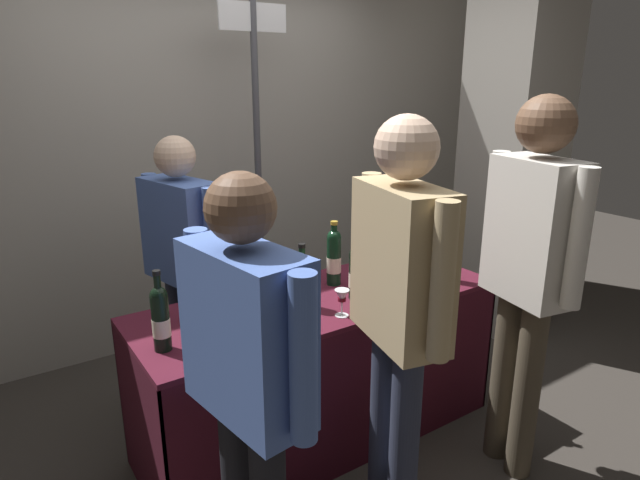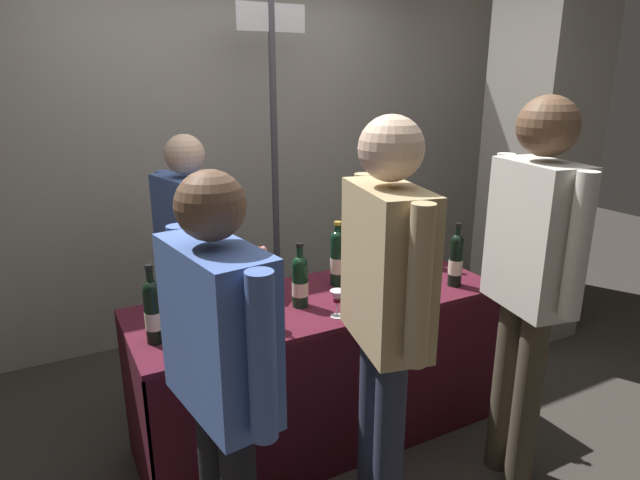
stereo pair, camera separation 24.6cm
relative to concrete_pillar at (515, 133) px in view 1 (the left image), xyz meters
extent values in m
plane|color=#38332D|center=(-1.92, -0.39, -1.44)|extent=(12.00, 12.00, 0.00)
cube|color=#9E998E|center=(-1.92, 1.16, 0.14)|extent=(5.42, 0.12, 3.18)
cube|color=gray|center=(0.00, 0.00, 0.00)|extent=(0.56, 0.56, 2.89)
cube|color=#4C1423|center=(-1.92, -0.39, -0.68)|extent=(1.84, 0.67, 0.02)
cube|color=#3E101D|center=(-1.92, -0.72, -1.07)|extent=(1.84, 0.01, 0.75)
cube|color=#3E101D|center=(-1.92, -0.07, -1.07)|extent=(1.84, 0.01, 0.75)
cube|color=#3E101D|center=(-2.84, -0.39, -1.07)|extent=(0.01, 0.67, 0.75)
cube|color=#3E101D|center=(-1.01, -0.39, -1.07)|extent=(0.01, 0.67, 0.75)
cylinder|color=black|center=(-1.77, -0.49, -0.55)|extent=(0.08, 0.08, 0.23)
sphere|color=black|center=(-1.77, -0.49, -0.44)|extent=(0.07, 0.07, 0.07)
cylinder|color=black|center=(-1.77, -0.49, -0.39)|extent=(0.03, 0.03, 0.09)
cylinder|color=black|center=(-1.77, -0.49, -0.34)|extent=(0.04, 0.04, 0.02)
cylinder|color=beige|center=(-1.77, -0.49, -0.57)|extent=(0.08, 0.08, 0.07)
cylinder|color=black|center=(-2.53, -0.39, -0.54)|extent=(0.07, 0.07, 0.25)
sphere|color=black|center=(-2.53, -0.39, -0.42)|extent=(0.07, 0.07, 0.07)
cylinder|color=black|center=(-2.53, -0.39, -0.38)|extent=(0.03, 0.03, 0.08)
cylinder|color=#B7932D|center=(-2.53, -0.39, -0.34)|extent=(0.04, 0.04, 0.02)
cylinder|color=beige|center=(-2.53, -0.39, -0.56)|extent=(0.08, 0.08, 0.08)
cylinder|color=black|center=(-2.05, -0.43, -0.56)|extent=(0.08, 0.08, 0.21)
sphere|color=black|center=(-2.05, -0.43, -0.45)|extent=(0.08, 0.08, 0.08)
cylinder|color=black|center=(-2.05, -0.43, -0.41)|extent=(0.03, 0.03, 0.08)
cylinder|color=black|center=(-2.05, -0.43, -0.36)|extent=(0.04, 0.04, 0.02)
cylinder|color=beige|center=(-2.05, -0.43, -0.58)|extent=(0.08, 0.08, 0.07)
cylinder|color=black|center=(-1.22, -0.57, -0.55)|extent=(0.07, 0.07, 0.24)
sphere|color=black|center=(-1.22, -0.57, -0.42)|extent=(0.07, 0.07, 0.07)
cylinder|color=black|center=(-1.22, -0.57, -0.39)|extent=(0.03, 0.03, 0.08)
cylinder|color=black|center=(-1.22, -0.57, -0.34)|extent=(0.03, 0.03, 0.02)
cylinder|color=beige|center=(-1.22, -0.57, -0.57)|extent=(0.07, 0.07, 0.08)
cylinder|color=#38230F|center=(-1.15, -0.29, -0.56)|extent=(0.07, 0.07, 0.21)
sphere|color=#38230F|center=(-1.15, -0.29, -0.46)|extent=(0.07, 0.07, 0.07)
cylinder|color=#38230F|center=(-1.15, -0.29, -0.42)|extent=(0.03, 0.03, 0.08)
cylinder|color=#B7932D|center=(-1.15, -0.29, -0.37)|extent=(0.03, 0.03, 0.02)
cylinder|color=beige|center=(-1.15, -0.29, -0.58)|extent=(0.08, 0.08, 0.07)
cylinder|color=black|center=(-2.74, -0.48, -0.55)|extent=(0.07, 0.07, 0.24)
sphere|color=black|center=(-2.74, -0.48, -0.43)|extent=(0.07, 0.07, 0.07)
cylinder|color=black|center=(-2.74, -0.48, -0.39)|extent=(0.03, 0.03, 0.08)
cylinder|color=black|center=(-2.74, -0.48, -0.34)|extent=(0.03, 0.03, 0.02)
cylinder|color=beige|center=(-2.74, -0.48, -0.57)|extent=(0.07, 0.07, 0.08)
cylinder|color=black|center=(-1.76, -0.28, -0.54)|extent=(0.08, 0.08, 0.26)
sphere|color=black|center=(-1.76, -0.28, -0.41)|extent=(0.07, 0.07, 0.07)
cylinder|color=black|center=(-1.76, -0.28, -0.38)|extent=(0.03, 0.03, 0.07)
cylinder|color=#B7932D|center=(-1.76, -0.28, -0.33)|extent=(0.04, 0.04, 0.02)
cylinder|color=beige|center=(-1.76, -0.28, -0.56)|extent=(0.08, 0.08, 0.08)
cylinder|color=#38230F|center=(-2.52, -0.28, -0.56)|extent=(0.08, 0.08, 0.22)
sphere|color=#38230F|center=(-2.52, -0.28, -0.45)|extent=(0.08, 0.08, 0.08)
cylinder|color=#38230F|center=(-2.52, -0.28, -0.41)|extent=(0.03, 0.03, 0.09)
cylinder|color=maroon|center=(-2.52, -0.28, -0.35)|extent=(0.03, 0.03, 0.02)
cylinder|color=beige|center=(-2.52, -0.28, -0.58)|extent=(0.08, 0.08, 0.07)
cylinder|color=#38230F|center=(-2.59, -0.50, -0.54)|extent=(0.08, 0.08, 0.25)
sphere|color=#38230F|center=(-2.59, -0.50, -0.42)|extent=(0.08, 0.08, 0.08)
cylinder|color=#38230F|center=(-2.59, -0.50, -0.38)|extent=(0.03, 0.03, 0.09)
cylinder|color=#B7932D|center=(-2.59, -0.50, -0.32)|extent=(0.03, 0.03, 0.02)
cylinder|color=beige|center=(-2.59, -0.50, -0.56)|extent=(0.08, 0.08, 0.08)
cylinder|color=black|center=(-1.71, -0.62, -0.56)|extent=(0.07, 0.07, 0.21)
sphere|color=black|center=(-1.71, -0.62, -0.45)|extent=(0.07, 0.07, 0.07)
cylinder|color=black|center=(-1.71, -0.62, -0.41)|extent=(0.03, 0.03, 0.08)
cylinder|color=black|center=(-1.71, -0.62, -0.37)|extent=(0.03, 0.03, 0.02)
cylinder|color=beige|center=(-1.71, -0.62, -0.58)|extent=(0.07, 0.07, 0.07)
cylinder|color=silver|center=(-1.48, -0.56, -0.67)|extent=(0.06, 0.06, 0.00)
cylinder|color=silver|center=(-1.48, -0.56, -0.63)|extent=(0.01, 0.01, 0.07)
cone|color=silver|center=(-1.48, -0.56, -0.56)|extent=(0.08, 0.08, 0.07)
cylinder|color=#590C19|center=(-1.48, -0.56, -0.58)|extent=(0.04, 0.04, 0.02)
cylinder|color=silver|center=(-1.34, -0.25, -0.67)|extent=(0.06, 0.06, 0.00)
cylinder|color=silver|center=(-1.34, -0.25, -0.62)|extent=(0.01, 0.01, 0.08)
cone|color=silver|center=(-1.34, -0.25, -0.55)|extent=(0.06, 0.06, 0.06)
cylinder|color=silver|center=(-1.95, -0.62, -0.67)|extent=(0.06, 0.06, 0.00)
cylinder|color=silver|center=(-1.95, -0.62, -0.63)|extent=(0.01, 0.01, 0.06)
cone|color=silver|center=(-1.95, -0.62, -0.57)|extent=(0.07, 0.07, 0.06)
cylinder|color=#590C19|center=(-1.95, -0.62, -0.59)|extent=(0.04, 0.04, 0.01)
cylinder|color=slate|center=(-2.30, -0.56, -0.58)|extent=(0.08, 0.08, 0.17)
cylinder|color=#38722D|center=(-2.31, -0.57, -0.45)|extent=(0.03, 0.05, 0.27)
ellipsoid|color=pink|center=(-2.30, -0.60, -0.31)|extent=(0.03, 0.03, 0.05)
cylinder|color=#38722D|center=(-2.30, -0.57, -0.46)|extent=(0.04, 0.03, 0.25)
ellipsoid|color=pink|center=(-2.31, -0.56, -0.33)|extent=(0.03, 0.03, 0.05)
cylinder|color=#38722D|center=(-2.29, -0.59, -0.45)|extent=(0.05, 0.02, 0.27)
ellipsoid|color=#E05B1E|center=(-2.31, -0.59, -0.31)|extent=(0.03, 0.03, 0.05)
cube|color=silver|center=(-2.11, -0.28, -0.60)|extent=(0.10, 0.11, 0.14)
cylinder|color=#2D3347|center=(-2.40, 0.34, -1.06)|extent=(0.12, 0.12, 0.77)
cylinder|color=#2D3347|center=(-2.36, 0.16, -1.06)|extent=(0.12, 0.12, 0.77)
cube|color=#4C6BB7|center=(-2.38, 0.25, -0.40)|extent=(0.31, 0.50, 0.55)
sphere|color=beige|center=(-2.38, 0.25, -0.01)|extent=(0.21, 0.21, 0.21)
cylinder|color=#4C6BB7|center=(-2.45, 0.52, -0.38)|extent=(0.08, 0.08, 0.50)
cylinder|color=#4C6BB7|center=(-2.32, -0.02, -0.38)|extent=(0.08, 0.08, 0.50)
cylinder|color=#2D3347|center=(-2.00, -1.12, -1.02)|extent=(0.12, 0.12, 0.85)
cylinder|color=#2D3347|center=(-1.96, -0.95, -1.02)|extent=(0.12, 0.12, 0.85)
cube|color=tan|center=(-1.98, -1.03, -0.29)|extent=(0.30, 0.49, 0.60)
sphere|color=beige|center=(-1.98, -1.03, 0.15)|extent=(0.23, 0.23, 0.23)
cylinder|color=tan|center=(-2.04, -1.30, -0.27)|extent=(0.08, 0.08, 0.56)
cylinder|color=tan|center=(-1.93, -0.77, -0.27)|extent=(0.08, 0.08, 0.56)
cylinder|color=#4C4233|center=(-1.30, -1.17, -1.00)|extent=(0.12, 0.12, 0.88)
cylinder|color=#4C4233|center=(-1.27, -1.02, -1.00)|extent=(0.12, 0.12, 0.88)
cube|color=beige|center=(-1.29, -1.10, -0.25)|extent=(0.28, 0.43, 0.62)
sphere|color=brown|center=(-1.29, -1.10, 0.20)|extent=(0.24, 0.24, 0.24)
cylinder|color=beige|center=(-1.33, -1.34, -0.23)|extent=(0.08, 0.08, 0.57)
cylinder|color=beige|center=(-1.24, -0.86, -0.23)|extent=(0.08, 0.08, 0.57)
cube|color=#4C6BB7|center=(-2.64, -1.05, -0.38)|extent=(0.27, 0.49, 0.56)
sphere|color=brown|center=(-2.64, -1.05, 0.02)|extent=(0.22, 0.22, 0.22)
cylinder|color=#4C6BB7|center=(-2.60, -1.33, -0.36)|extent=(0.08, 0.08, 0.51)
cylinder|color=#4C6BB7|center=(-2.68, -0.77, -0.36)|extent=(0.08, 0.08, 0.51)
cylinder|color=#47474C|center=(-1.67, 0.72, -0.30)|extent=(0.04, 0.04, 2.29)
cube|color=silver|center=(-1.67, 0.72, 0.73)|extent=(0.46, 0.02, 0.17)
camera|label=1|loc=(-3.30, -2.45, 0.39)|focal=30.35mm
camera|label=2|loc=(-3.09, -2.58, 0.39)|focal=30.35mm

